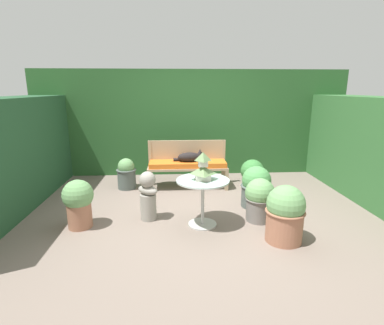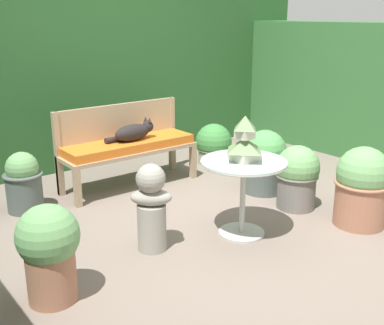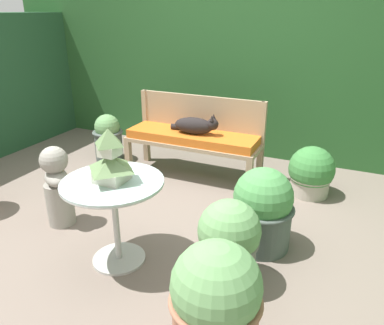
{
  "view_description": "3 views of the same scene",
  "coord_description": "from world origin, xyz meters",
  "px_view_note": "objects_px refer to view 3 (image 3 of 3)",
  "views": [
    {
      "loc": [
        -0.38,
        -4.13,
        1.78
      ],
      "look_at": [
        -0.09,
        0.64,
        0.59
      ],
      "focal_mm": 28.0,
      "sensor_mm": 36.0,
      "label": 1
    },
    {
      "loc": [
        -2.58,
        -3.07,
        1.75
      ],
      "look_at": [
        0.13,
        0.4,
        0.38
      ],
      "focal_mm": 45.0,
      "sensor_mm": 36.0,
      "label": 2
    },
    {
      "loc": [
        1.4,
        -2.29,
        1.69
      ],
      "look_at": [
        0.15,
        0.47,
        0.45
      ],
      "focal_mm": 35.0,
      "sensor_mm": 36.0,
      "label": 3
    }
  ],
  "objects_px": {
    "potted_plant_patio_mid": "(108,138)",
    "potted_plant_table_near": "(311,173)",
    "pagoda_birdhouse": "(110,159)",
    "potted_plant_bench_right": "(262,209)",
    "garden_bust": "(57,185)",
    "potted_plant_hedge_corner": "(229,242)",
    "potted_plant_path_edge": "(215,305)",
    "patio_table": "(114,199)",
    "garden_bench": "(192,140)",
    "cat": "(196,125)"
  },
  "relations": [
    {
      "from": "potted_plant_patio_mid",
      "to": "potted_plant_table_near",
      "type": "bearing_deg",
      "value": 1.46
    },
    {
      "from": "pagoda_birdhouse",
      "to": "potted_plant_bench_right",
      "type": "bearing_deg",
      "value": 34.42
    },
    {
      "from": "potted_plant_bench_right",
      "to": "potted_plant_patio_mid",
      "type": "bearing_deg",
      "value": 154.96
    },
    {
      "from": "pagoda_birdhouse",
      "to": "potted_plant_patio_mid",
      "type": "xyz_separation_m",
      "value": [
        -1.23,
        1.59,
        -0.51
      ]
    },
    {
      "from": "pagoda_birdhouse",
      "to": "garden_bust",
      "type": "bearing_deg",
      "value": 162.73
    },
    {
      "from": "potted_plant_bench_right",
      "to": "potted_plant_hedge_corner",
      "type": "distance_m",
      "value": 0.51
    },
    {
      "from": "garden_bust",
      "to": "potted_plant_path_edge",
      "type": "xyz_separation_m",
      "value": [
        1.66,
        -0.71,
        -0.01
      ]
    },
    {
      "from": "potted_plant_table_near",
      "to": "potted_plant_bench_right",
      "type": "bearing_deg",
      "value": -101.7
    },
    {
      "from": "potted_plant_patio_mid",
      "to": "patio_table",
      "type": "bearing_deg",
      "value": -52.28
    },
    {
      "from": "garden_bust",
      "to": "patio_table",
      "type": "bearing_deg",
      "value": 22.34
    },
    {
      "from": "garden_bench",
      "to": "potted_plant_table_near",
      "type": "height_order",
      "value": "garden_bench"
    },
    {
      "from": "patio_table",
      "to": "potted_plant_bench_right",
      "type": "xyz_separation_m",
      "value": [
        0.88,
        0.61,
        -0.19
      ]
    },
    {
      "from": "garden_bench",
      "to": "potted_plant_table_near",
      "type": "relative_size",
      "value": 2.95
    },
    {
      "from": "potted_plant_hedge_corner",
      "to": "potted_plant_table_near",
      "type": "distance_m",
      "value": 1.58
    },
    {
      "from": "pagoda_birdhouse",
      "to": "potted_plant_table_near",
      "type": "height_order",
      "value": "pagoda_birdhouse"
    },
    {
      "from": "potted_plant_path_edge",
      "to": "potted_plant_patio_mid",
      "type": "bearing_deg",
      "value": 136.12
    },
    {
      "from": "potted_plant_path_edge",
      "to": "potted_plant_bench_right",
      "type": "distance_m",
      "value": 1.09
    },
    {
      "from": "potted_plant_path_edge",
      "to": "potted_plant_table_near",
      "type": "height_order",
      "value": "potted_plant_path_edge"
    },
    {
      "from": "garden_bench",
      "to": "pagoda_birdhouse",
      "type": "distance_m",
      "value": 1.62
    },
    {
      "from": "pagoda_birdhouse",
      "to": "potted_plant_table_near",
      "type": "distance_m",
      "value": 2.07
    },
    {
      "from": "potted_plant_path_edge",
      "to": "cat",
      "type": "bearing_deg",
      "value": 116.31
    },
    {
      "from": "patio_table",
      "to": "garden_bust",
      "type": "relative_size",
      "value": 1.0
    },
    {
      "from": "potted_plant_hedge_corner",
      "to": "potted_plant_table_near",
      "type": "relative_size",
      "value": 1.23
    },
    {
      "from": "garden_bench",
      "to": "potted_plant_table_near",
      "type": "xyz_separation_m",
      "value": [
        1.22,
        0.08,
        -0.19
      ]
    },
    {
      "from": "cat",
      "to": "potted_plant_hedge_corner",
      "type": "xyz_separation_m",
      "value": [
        0.87,
        -1.45,
        -0.28
      ]
    },
    {
      "from": "potted_plant_path_edge",
      "to": "potted_plant_patio_mid",
      "type": "height_order",
      "value": "potted_plant_path_edge"
    },
    {
      "from": "garden_bench",
      "to": "garden_bust",
      "type": "bearing_deg",
      "value": -114.42
    },
    {
      "from": "patio_table",
      "to": "potted_plant_patio_mid",
      "type": "relative_size",
      "value": 1.24
    },
    {
      "from": "patio_table",
      "to": "potted_plant_path_edge",
      "type": "xyz_separation_m",
      "value": [
        0.93,
        -0.49,
        -0.15
      ]
    },
    {
      "from": "potted_plant_bench_right",
      "to": "potted_plant_hedge_corner",
      "type": "relative_size",
      "value": 1.06
    },
    {
      "from": "garden_bust",
      "to": "potted_plant_hedge_corner",
      "type": "bearing_deg",
      "value": 34.95
    },
    {
      "from": "cat",
      "to": "garden_bust",
      "type": "height_order",
      "value": "cat"
    },
    {
      "from": "potted_plant_patio_mid",
      "to": "potted_plant_bench_right",
      "type": "bearing_deg",
      "value": -25.04
    },
    {
      "from": "pagoda_birdhouse",
      "to": "potted_plant_bench_right",
      "type": "relative_size",
      "value": 0.57
    },
    {
      "from": "cat",
      "to": "pagoda_birdhouse",
      "type": "distance_m",
      "value": 1.56
    },
    {
      "from": "potted_plant_table_near",
      "to": "garden_bench",
      "type": "bearing_deg",
      "value": -176.18
    },
    {
      "from": "patio_table",
      "to": "garden_bust",
      "type": "height_order",
      "value": "garden_bust"
    },
    {
      "from": "garden_bench",
      "to": "cat",
      "type": "bearing_deg",
      "value": -26.06
    },
    {
      "from": "garden_bust",
      "to": "potted_plant_patio_mid",
      "type": "bearing_deg",
      "value": 149.69
    },
    {
      "from": "pagoda_birdhouse",
      "to": "potted_plant_patio_mid",
      "type": "distance_m",
      "value": 2.08
    },
    {
      "from": "cat",
      "to": "pagoda_birdhouse",
      "type": "bearing_deg",
      "value": -91.98
    },
    {
      "from": "garden_bust",
      "to": "cat",
      "type": "bearing_deg",
      "value": 103.18
    },
    {
      "from": "pagoda_birdhouse",
      "to": "potted_plant_path_edge",
      "type": "height_order",
      "value": "pagoda_birdhouse"
    },
    {
      "from": "cat",
      "to": "potted_plant_bench_right",
      "type": "distance_m",
      "value": 1.37
    },
    {
      "from": "garden_bench",
      "to": "garden_bust",
      "type": "relative_size",
      "value": 2.08
    },
    {
      "from": "potted_plant_bench_right",
      "to": "potted_plant_table_near",
      "type": "distance_m",
      "value": 1.07
    },
    {
      "from": "patio_table",
      "to": "garden_bust",
      "type": "distance_m",
      "value": 0.78
    },
    {
      "from": "potted_plant_patio_mid",
      "to": "cat",
      "type": "bearing_deg",
      "value": -2.24
    },
    {
      "from": "garden_bench",
      "to": "potted_plant_hedge_corner",
      "type": "height_order",
      "value": "potted_plant_hedge_corner"
    },
    {
      "from": "cat",
      "to": "potted_plant_path_edge",
      "type": "relative_size",
      "value": 0.79
    }
  ]
}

